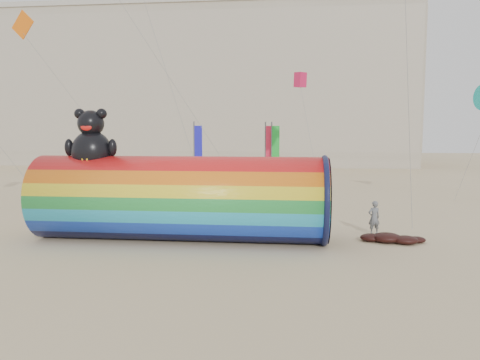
# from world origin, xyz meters

# --- Properties ---
(ground) EXTENTS (160.00, 160.00, 0.00)m
(ground) POSITION_xyz_m (0.00, 0.00, 0.00)
(ground) COLOR #CCB58C
(ground) RESTS_ON ground
(hotel_building) EXTENTS (60.40, 15.40, 20.60)m
(hotel_building) POSITION_xyz_m (-12.00, 45.95, 10.31)
(hotel_building) COLOR #B7AD99
(hotel_building) RESTS_ON ground
(windsock_assembly) EXTENTS (12.06, 3.67, 5.56)m
(windsock_assembly) POSITION_xyz_m (-1.84, 0.15, 1.84)
(windsock_assembly) COLOR red
(windsock_assembly) RESTS_ON ground
(kite_handler) EXTENTS (0.63, 0.52, 1.50)m
(kite_handler) POSITION_xyz_m (6.37, 2.03, 0.75)
(kite_handler) COLOR slate
(kite_handler) RESTS_ON ground
(fabric_bundle) EXTENTS (2.62, 1.35, 0.41)m
(fabric_bundle) POSITION_xyz_m (6.85, 0.59, 0.17)
(fabric_bundle) COLOR #39100A
(fabric_bundle) RESTS_ON ground
(festival_banners) EXTENTS (6.16, 2.22, 5.20)m
(festival_banners) POSITION_xyz_m (-0.54, 15.88, 2.64)
(festival_banners) COLOR #59595E
(festival_banners) RESTS_ON ground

